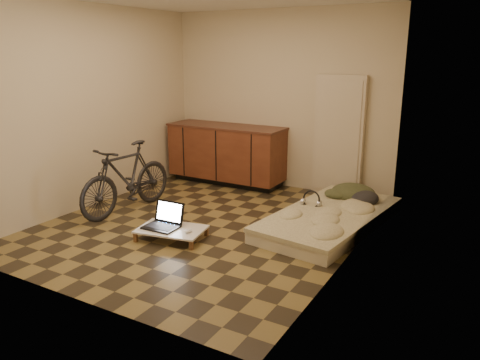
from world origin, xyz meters
The scene contains 10 objects.
room_shell centered at (0.00, 0.00, 1.30)m, with size 3.50×4.00×2.60m.
cabinets centered at (-0.75, 1.70, 0.47)m, with size 1.84×0.62×0.91m.
appliance_panel centered at (0.95, 1.94, 0.85)m, with size 0.70×0.10×1.70m, color beige.
bicycle centered at (-1.14, -0.10, 0.49)m, with size 0.45×1.52×0.99m, color black.
futon centered at (1.30, 0.69, 0.09)m, with size 1.25×2.19×0.18m.
clothing_pile centered at (1.40, 1.38, 0.30)m, with size 0.61×0.51×0.24m, color #363C23, non-canonical shape.
headphones centered at (1.02, 0.80, 0.26)m, with size 0.25×0.23×0.17m, color black, non-canonical shape.
lap_desk centered at (-0.09, -0.56, 0.11)m, with size 0.80×0.59×0.12m.
laptop centered at (-0.20, -0.55, 0.17)m, with size 0.39×0.35×0.26m.
mouse centered at (0.14, -0.56, 0.14)m, with size 0.06×0.10×0.04m, color silver.
Camera 1 is at (2.96, -4.37, 2.00)m, focal length 35.00 mm.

